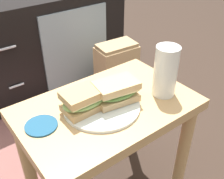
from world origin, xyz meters
TOP-DOWN VIEW (x-y plane):
  - side_table at (0.00, 0.00)m, footprint 0.56×0.36m
  - tv_cabinet at (0.19, 0.95)m, footprint 0.96×0.46m
  - plate at (-0.02, 0.00)m, footprint 0.24×0.24m
  - sandwich_front at (-0.07, 0.01)m, footprint 0.14×0.09m
  - sandwich_back at (0.03, -0.01)m, footprint 0.16×0.11m
  - beer_glass at (0.19, -0.06)m, footprint 0.08×0.08m
  - coaster at (-0.21, 0.03)m, footprint 0.09×0.09m
  - paper_bag at (0.44, 0.51)m, footprint 0.24×0.15m

SIDE VIEW (x-z plane):
  - paper_bag at x=0.44m, z-range 0.00..0.36m
  - tv_cabinet at x=0.19m, z-range 0.00..0.58m
  - side_table at x=0.00m, z-range 0.14..0.60m
  - coaster at x=-0.21m, z-range 0.46..0.47m
  - plate at x=-0.02m, z-range 0.46..0.47m
  - sandwich_front at x=-0.07m, z-range 0.47..0.54m
  - sandwich_back at x=0.03m, z-range 0.47..0.54m
  - beer_glass at x=0.19m, z-range 0.46..0.62m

